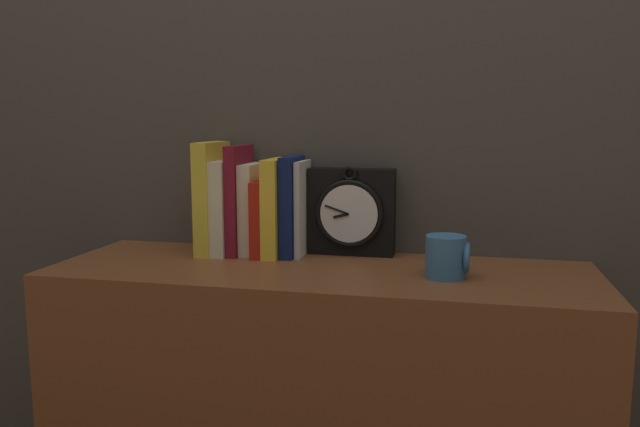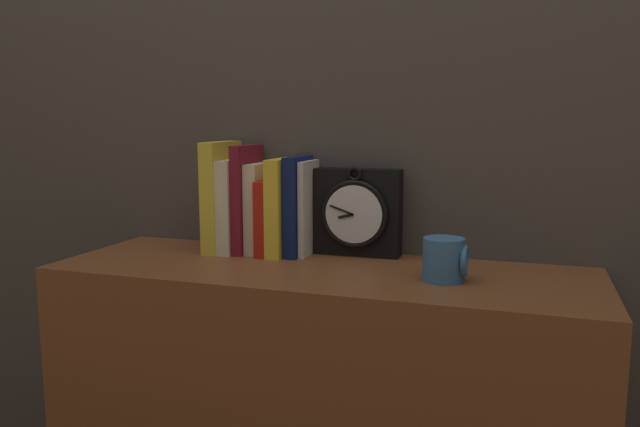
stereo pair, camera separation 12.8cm
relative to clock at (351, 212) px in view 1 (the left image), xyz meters
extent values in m
cube|color=#47423D|center=(-0.04, 0.07, 0.42)|extent=(6.00, 0.05, 2.60)
cube|color=black|center=(0.00, 0.01, 0.00)|extent=(0.20, 0.05, 0.20)
torus|color=black|center=(0.00, -0.03, 0.00)|extent=(0.15, 0.01, 0.15)
cylinder|color=silver|center=(0.00, -0.03, 0.00)|extent=(0.13, 0.01, 0.13)
cube|color=black|center=(-0.02, -0.03, 0.00)|extent=(0.04, 0.00, 0.01)
cube|color=black|center=(-0.03, -0.03, 0.01)|extent=(0.06, 0.00, 0.02)
torus|color=black|center=(0.00, -0.03, 0.09)|extent=(0.03, 0.01, 0.03)
cube|color=yellow|center=(-0.32, -0.04, 0.03)|extent=(0.04, 0.15, 0.26)
cube|color=beige|center=(-0.28, -0.04, 0.01)|extent=(0.03, 0.14, 0.21)
cube|color=maroon|center=(-0.25, -0.04, 0.03)|extent=(0.02, 0.14, 0.25)
cube|color=beige|center=(-0.22, -0.03, 0.00)|extent=(0.03, 0.12, 0.21)
cube|color=#B21F11|center=(-0.19, -0.04, -0.01)|extent=(0.03, 0.14, 0.17)
cube|color=yellow|center=(-0.16, -0.04, 0.01)|extent=(0.03, 0.14, 0.22)
cube|color=navy|center=(-0.13, -0.03, 0.01)|extent=(0.03, 0.13, 0.22)
cube|color=silver|center=(-0.11, -0.03, 0.01)|extent=(0.01, 0.11, 0.21)
cylinder|color=teal|center=(0.22, -0.17, -0.06)|extent=(0.08, 0.08, 0.08)
torus|color=teal|center=(0.26, -0.17, -0.06)|extent=(0.01, 0.06, 0.06)
camera|label=1|loc=(0.24, -1.38, 0.21)|focal=35.00mm
camera|label=2|loc=(0.36, -1.35, 0.21)|focal=35.00mm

